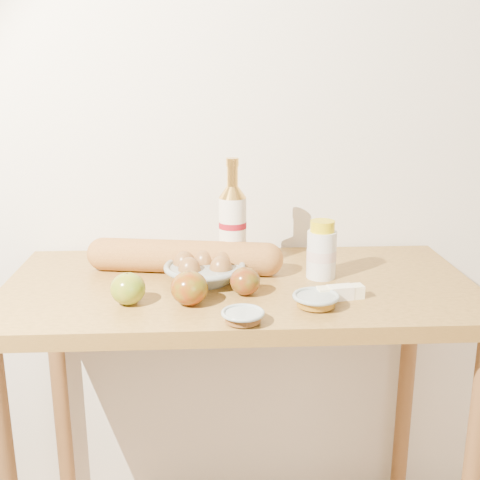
# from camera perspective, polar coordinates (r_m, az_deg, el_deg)

# --- Properties ---
(back_wall) EXTENTS (3.50, 0.02, 2.60)m
(back_wall) POSITION_cam_1_polar(r_m,az_deg,el_deg) (1.79, -0.60, 11.85)
(back_wall) COLOR silver
(back_wall) RESTS_ON ground
(table) EXTENTS (1.20, 0.60, 0.90)m
(table) POSITION_cam_1_polar(r_m,az_deg,el_deg) (1.59, -0.06, -8.16)
(table) COLOR #AC7F37
(table) RESTS_ON ground
(bourbon_bottle) EXTENTS (0.08, 0.08, 0.30)m
(bourbon_bottle) POSITION_cam_1_polar(r_m,az_deg,el_deg) (1.61, -0.70, 1.39)
(bourbon_bottle) COLOR #F0E2CB
(bourbon_bottle) RESTS_ON table
(cream_bottle) EXTENTS (0.09, 0.09, 0.15)m
(cream_bottle) POSITION_cam_1_polar(r_m,az_deg,el_deg) (1.57, 7.74, -1.07)
(cream_bottle) COLOR silver
(cream_bottle) RESTS_ON table
(egg_bowl) EXTENTS (0.22, 0.22, 0.07)m
(egg_bowl) POSITION_cam_1_polar(r_m,az_deg,el_deg) (1.54, -3.37, -2.86)
(egg_bowl) COLOR gray
(egg_bowl) RESTS_ON table
(baguette) EXTENTS (0.54, 0.17, 0.09)m
(baguette) POSITION_cam_1_polar(r_m,az_deg,el_deg) (1.61, -5.34, -1.57)
(baguette) COLOR #BD7D39
(baguette) RESTS_ON table
(apple_yellowgreen) EXTENTS (0.11, 0.11, 0.08)m
(apple_yellowgreen) POSITION_cam_1_polar(r_m,az_deg,el_deg) (1.42, -10.58, -4.55)
(apple_yellowgreen) COLOR olive
(apple_yellowgreen) RESTS_ON table
(apple_redgreen_front) EXTENTS (0.11, 0.11, 0.08)m
(apple_redgreen_front) POSITION_cam_1_polar(r_m,az_deg,el_deg) (1.39, -4.82, -4.56)
(apple_redgreen_front) COLOR #960C08
(apple_redgreen_front) RESTS_ON table
(apple_redgreen_right) EXTENTS (0.08, 0.08, 0.07)m
(apple_redgreen_right) POSITION_cam_1_polar(r_m,az_deg,el_deg) (1.45, 0.49, -3.92)
(apple_redgreen_right) COLOR maroon
(apple_redgreen_right) RESTS_ON table
(sugar_bowl) EXTENTS (0.12, 0.12, 0.03)m
(sugar_bowl) POSITION_cam_1_polar(r_m,az_deg,el_deg) (1.30, 0.27, -7.26)
(sugar_bowl) COLOR #98A6A0
(sugar_bowl) RESTS_ON table
(syrup_bowl) EXTENTS (0.14, 0.14, 0.03)m
(syrup_bowl) POSITION_cam_1_polar(r_m,az_deg,el_deg) (1.39, 7.20, -5.68)
(syrup_bowl) COLOR #94A19D
(syrup_bowl) RESTS_ON table
(butter_stick) EXTENTS (0.12, 0.05, 0.03)m
(butter_stick) POSITION_cam_1_polar(r_m,az_deg,el_deg) (1.45, 9.48, -4.95)
(butter_stick) COLOR #FFF7C5
(butter_stick) RESTS_ON table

